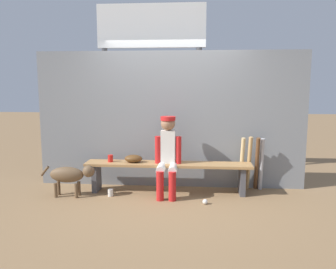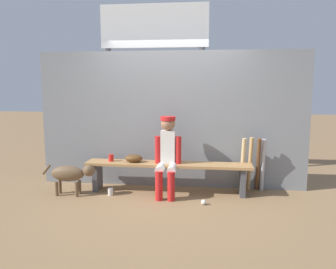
% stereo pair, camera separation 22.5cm
% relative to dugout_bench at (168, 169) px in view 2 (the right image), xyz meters
% --- Properties ---
extents(ground_plane, '(30.00, 30.00, 0.00)m').
position_rel_dugout_bench_xyz_m(ground_plane, '(0.00, 0.00, -0.37)').
color(ground_plane, olive).
extents(chainlink_fence, '(4.39, 0.03, 2.23)m').
position_rel_dugout_bench_xyz_m(chainlink_fence, '(0.00, 0.36, 0.74)').
color(chainlink_fence, gray).
rests_on(chainlink_fence, ground_plane).
extents(dugout_bench, '(2.60, 0.36, 0.48)m').
position_rel_dugout_bench_xyz_m(dugout_bench, '(0.00, 0.00, 0.00)').
color(dugout_bench, '#AD7F4C').
rests_on(dugout_bench, ground_plane).
extents(player_seated, '(0.41, 0.55, 1.21)m').
position_rel_dugout_bench_xyz_m(player_seated, '(0.00, -0.11, 0.29)').
color(player_seated, silver).
rests_on(player_seated, ground_plane).
extents(baseball_glove, '(0.28, 0.20, 0.12)m').
position_rel_dugout_bench_xyz_m(baseball_glove, '(-0.55, 0.00, 0.16)').
color(baseball_glove, '#593819').
rests_on(baseball_glove, dugout_bench).
extents(bat_wood_natural, '(0.10, 0.19, 0.86)m').
position_rel_dugout_bench_xyz_m(bat_wood_natural, '(1.17, 0.22, 0.06)').
color(bat_wood_natural, tan).
rests_on(bat_wood_natural, ground_plane).
extents(bat_wood_tan, '(0.09, 0.21, 0.88)m').
position_rel_dugout_bench_xyz_m(bat_wood_tan, '(1.28, 0.22, 0.07)').
color(bat_wood_tan, tan).
rests_on(bat_wood_tan, ground_plane).
extents(bat_wood_dark, '(0.08, 0.26, 0.87)m').
position_rel_dugout_bench_xyz_m(bat_wood_dark, '(1.41, 0.23, 0.06)').
color(bat_wood_dark, brown).
rests_on(bat_wood_dark, ground_plane).
extents(bat_aluminum_silver, '(0.07, 0.16, 0.85)m').
position_rel_dugout_bench_xyz_m(bat_aluminum_silver, '(1.48, 0.24, 0.05)').
color(bat_aluminum_silver, '#B7B7BC').
rests_on(bat_aluminum_silver, ground_plane).
extents(baseball, '(0.07, 0.07, 0.07)m').
position_rel_dugout_bench_xyz_m(baseball, '(0.57, -0.50, -0.34)').
color(baseball, white).
rests_on(baseball, ground_plane).
extents(cup_on_ground, '(0.08, 0.08, 0.11)m').
position_rel_dugout_bench_xyz_m(cup_on_ground, '(-0.86, -0.25, -0.32)').
color(cup_on_ground, silver).
rests_on(cup_on_ground, ground_plane).
extents(cup_on_bench, '(0.08, 0.08, 0.11)m').
position_rel_dugout_bench_xyz_m(cup_on_bench, '(-0.92, 0.01, 0.16)').
color(cup_on_bench, red).
rests_on(cup_on_bench, dugout_bench).
extents(scoreboard, '(2.27, 0.27, 3.39)m').
position_rel_dugout_bench_xyz_m(scoreboard, '(-0.34, 1.22, 2.01)').
color(scoreboard, '#3F3F42').
rests_on(scoreboard, ground_plane).
extents(dog, '(0.84, 0.20, 0.49)m').
position_rel_dugout_bench_xyz_m(dog, '(-1.46, -0.31, -0.04)').
color(dog, brown).
rests_on(dog, ground_plane).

